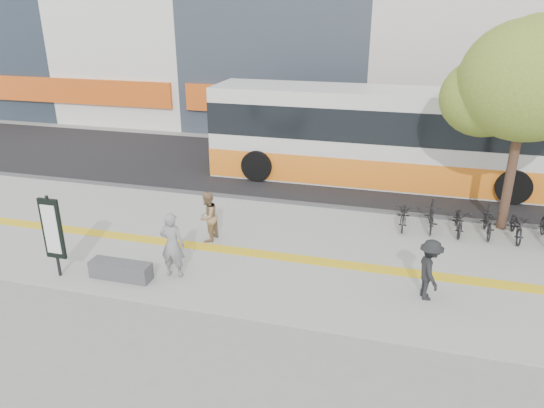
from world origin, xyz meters
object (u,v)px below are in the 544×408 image
(street_tree, at_px, (526,83))
(seated_woman, at_px, (172,245))
(signboard, at_px, (52,230))
(bus, at_px, (382,139))
(pedestrian_dark, at_px, (429,270))
(bench, at_px, (121,270))
(pedestrian_tan, at_px, (208,217))

(street_tree, distance_m, seated_woman, 10.78)
(signboard, bearing_deg, street_tree, 29.07)
(signboard, relative_size, bus, 0.16)
(signboard, bearing_deg, pedestrian_dark, 8.76)
(bench, bearing_deg, street_tree, 31.62)
(signboard, relative_size, street_tree, 0.35)
(street_tree, height_order, pedestrian_tan, street_tree)
(bus, bearing_deg, street_tree, -42.54)
(bench, relative_size, signboard, 0.73)
(bus, relative_size, pedestrian_tan, 8.88)
(pedestrian_tan, bearing_deg, seated_woman, 5.81)
(signboard, distance_m, pedestrian_dark, 9.22)
(street_tree, distance_m, bus, 6.11)
(bench, relative_size, bus, 0.12)
(bench, bearing_deg, signboard, -169.19)
(bench, relative_size, street_tree, 0.25)
(pedestrian_tan, bearing_deg, pedestrian_dark, 83.24)
(signboard, relative_size, seated_woman, 1.26)
(bench, xyz_separation_m, signboard, (-1.60, -0.31, 1.06))
(pedestrian_tan, bearing_deg, signboard, -36.94)
(seated_woman, bearing_deg, signboard, 12.69)
(bench, relative_size, pedestrian_dark, 1.06)
(street_tree, xyz_separation_m, pedestrian_dark, (-2.29, -4.93, -3.68))
(seated_woman, bearing_deg, bus, -118.98)
(street_tree, xyz_separation_m, seated_woman, (-8.53, -5.54, -3.56))
(seated_woman, relative_size, pedestrian_tan, 1.16)
(seated_woman, height_order, pedestrian_tan, seated_woman)
(bench, height_order, pedestrian_dark, pedestrian_dark)
(signboard, distance_m, seated_woman, 2.98)
(seated_woman, bearing_deg, street_tree, -149.86)
(signboard, height_order, pedestrian_dark, signboard)
(bench, bearing_deg, pedestrian_dark, 8.32)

